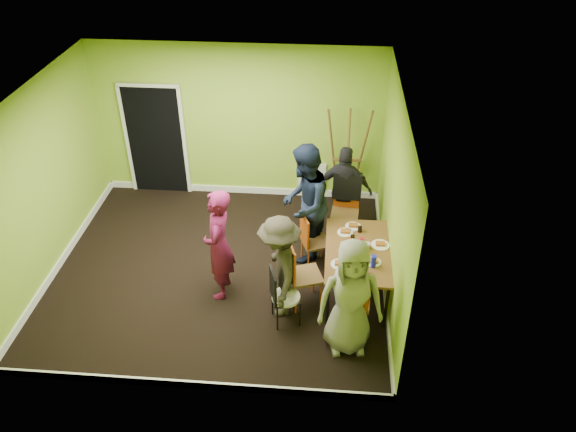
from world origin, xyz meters
name	(u,v)px	position (x,y,z in m)	size (l,w,h in m)	color
ground	(220,269)	(0.00, 0.00, 0.00)	(5.00, 5.00, 0.00)	black
room_walls	(215,215)	(-0.02, 0.04, 0.99)	(5.04, 4.54, 2.82)	#8FBC30
dining_table	(358,253)	(2.05, -0.32, 0.70)	(0.90, 1.50, 0.75)	black
chair_left_far	(311,238)	(1.37, 0.21, 0.53)	(0.50, 0.50, 0.94)	#CA5313
chair_left_near	(299,271)	(1.25, -0.64, 0.59)	(0.55, 0.55, 1.04)	#CA5313
chair_back_end	(347,193)	(1.90, 1.11, 0.78)	(0.49, 0.57, 1.11)	#CA5313
chair_front_end	(354,299)	(1.99, -1.14, 0.58)	(0.46, 0.47, 1.03)	#CA5313
chair_bentwood	(281,294)	(1.04, -1.01, 0.49)	(0.44, 0.43, 0.89)	black
easel	(347,158)	(1.90, 2.01, 0.93)	(0.76, 0.71, 1.89)	brown
plate_near_left	(345,232)	(1.87, 0.08, 0.76)	(0.23, 0.23, 0.01)	white
plate_near_right	(340,264)	(1.80, -0.66, 0.76)	(0.24, 0.24, 0.01)	white
plate_far_back	(353,226)	(1.99, 0.24, 0.76)	(0.24, 0.24, 0.01)	white
plate_far_front	(353,272)	(1.98, -0.79, 0.76)	(0.22, 0.22, 0.01)	white
plate_wall_back	(380,245)	(2.37, -0.18, 0.76)	(0.26, 0.26, 0.01)	white
plate_wall_front	(373,262)	(2.25, -0.57, 0.76)	(0.23, 0.23, 0.01)	white
thermos	(362,247)	(2.09, -0.38, 0.86)	(0.07, 0.07, 0.22)	white
blue_bottle	(373,261)	(2.24, -0.66, 0.84)	(0.07, 0.07, 0.18)	#1822BB
orange_bottle	(349,241)	(1.93, -0.16, 0.79)	(0.03, 0.03, 0.09)	#CA5313
glass_mid	(353,238)	(1.98, -0.11, 0.80)	(0.06, 0.06, 0.09)	black
glass_back	(360,229)	(2.09, 0.12, 0.79)	(0.06, 0.06, 0.09)	black
glass_front	(365,271)	(2.13, -0.82, 0.80)	(0.07, 0.07, 0.10)	black
cup_a	(345,251)	(1.86, -0.43, 0.80)	(0.12, 0.12, 0.10)	white
cup_b	(367,246)	(2.17, -0.26, 0.79)	(0.09, 0.09, 0.09)	white
person_standing	(219,245)	(0.13, -0.49, 0.85)	(0.62, 0.41, 1.71)	#5E1035
person_left_far	(304,204)	(1.25, 0.48, 0.96)	(0.93, 0.72, 1.91)	black
person_left_near	(280,267)	(1.00, -0.80, 0.77)	(1.00, 0.57, 1.55)	#2A261C
person_back_end	(345,190)	(1.87, 1.25, 0.76)	(0.89, 0.37, 1.52)	black
person_front_end	(350,298)	(1.93, -1.39, 0.83)	(0.81, 0.53, 1.67)	gray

